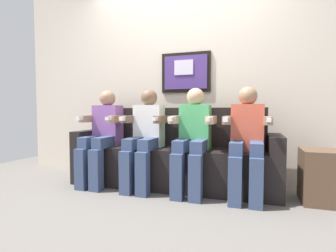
# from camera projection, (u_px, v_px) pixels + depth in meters

# --- Properties ---
(ground_plane) EXTENTS (6.14, 6.14, 0.00)m
(ground_plane) POSITION_uv_depth(u_px,v_px,m) (164.00, 194.00, 2.71)
(ground_plane) COLOR #66605B
(back_wall_assembly) EXTENTS (4.72, 0.10, 2.60)m
(back_wall_assembly) POSITION_uv_depth(u_px,v_px,m) (183.00, 77.00, 3.36)
(back_wall_assembly) COLOR beige
(back_wall_assembly) RESTS_ON ground_plane
(couch) EXTENTS (2.32, 0.58, 0.90)m
(couch) POSITION_uv_depth(u_px,v_px,m) (173.00, 159.00, 3.00)
(couch) COLOR black
(couch) RESTS_ON ground_plane
(person_leftmost) EXTENTS (0.46, 0.56, 1.11)m
(person_leftmost) POSITION_uv_depth(u_px,v_px,m) (103.00, 133.00, 3.08)
(person_leftmost) COLOR #8C59A5
(person_leftmost) RESTS_ON ground_plane
(person_left_center) EXTENTS (0.46, 0.56, 1.11)m
(person_left_center) POSITION_uv_depth(u_px,v_px,m) (145.00, 134.00, 2.91)
(person_left_center) COLOR white
(person_left_center) RESTS_ON ground_plane
(person_right_center) EXTENTS (0.46, 0.56, 1.11)m
(person_right_center) POSITION_uv_depth(u_px,v_px,m) (193.00, 135.00, 2.74)
(person_right_center) COLOR #4CB266
(person_right_center) RESTS_ON ground_plane
(person_rightmost) EXTENTS (0.46, 0.56, 1.11)m
(person_rightmost) POSITION_uv_depth(u_px,v_px,m) (247.00, 137.00, 2.57)
(person_rightmost) COLOR #D8593F
(person_rightmost) RESTS_ON ground_plane
(side_table_right) EXTENTS (0.40, 0.40, 0.50)m
(side_table_right) POSITION_uv_depth(u_px,v_px,m) (324.00, 177.00, 2.44)
(side_table_right) COLOR brown
(side_table_right) RESTS_ON ground_plane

